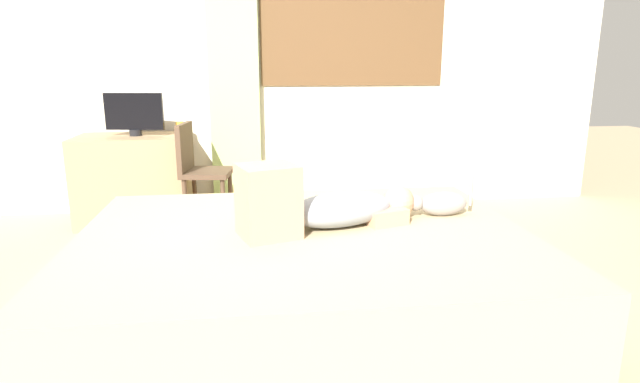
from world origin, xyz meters
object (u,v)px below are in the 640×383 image
object	(u,v)px
tv_monitor	(134,114)
bed	(305,283)
cat	(440,203)
desk	(134,179)
person_lying	(323,206)
chair_by_desk	(198,167)
cup	(180,127)

from	to	relation	value
tv_monitor	bed	bearing A→B (deg)	-59.86
cat	desk	xyz separation A→B (m)	(-1.99, 1.88, -0.23)
cat	tv_monitor	xyz separation A→B (m)	(-1.95, 1.88, 0.32)
bed	desk	bearing A→B (deg)	121.04
person_lying	tv_monitor	bearing A→B (deg)	122.74
person_lying	chair_by_desk	xyz separation A→B (m)	(-0.78, 1.79, -0.14)
cup	chair_by_desk	xyz separation A→B (m)	(0.18, -0.38, -0.28)
person_lying	cup	size ratio (longest dim) A/B	9.79
person_lying	cat	size ratio (longest dim) A/B	2.60
bed	tv_monitor	xyz separation A→B (m)	(-1.20, 2.07, 0.66)
bed	person_lying	size ratio (longest dim) A/B	2.39
desk	chair_by_desk	world-z (taller)	chair_by_desk
person_lying	cat	world-z (taller)	person_lying
tv_monitor	cup	xyz separation A→B (m)	(0.34, 0.15, -0.13)
person_lying	tv_monitor	size ratio (longest dim) A/B	1.94
cat	chair_by_desk	xyz separation A→B (m)	(-1.43, 1.66, -0.09)
cup	chair_by_desk	bearing A→B (deg)	-65.09
person_lying	desk	size ratio (longest dim) A/B	1.03
person_lying	bed	bearing A→B (deg)	-151.48
cup	desk	bearing A→B (deg)	-157.97
desk	chair_by_desk	bearing A→B (deg)	-22.07
bed	cat	size ratio (longest dim) A/B	6.22
bed	desk	world-z (taller)	desk
cat	cup	bearing A→B (deg)	128.30
desk	tv_monitor	distance (m)	0.55
bed	chair_by_desk	world-z (taller)	chair_by_desk
person_lying	chair_by_desk	world-z (taller)	person_lying
desk	tv_monitor	world-z (taller)	tv_monitor
bed	chair_by_desk	xyz separation A→B (m)	(-0.69, 1.84, 0.25)
cup	chair_by_desk	world-z (taller)	chair_by_desk
person_lying	desk	world-z (taller)	person_lying
chair_by_desk	person_lying	bearing A→B (deg)	-66.41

